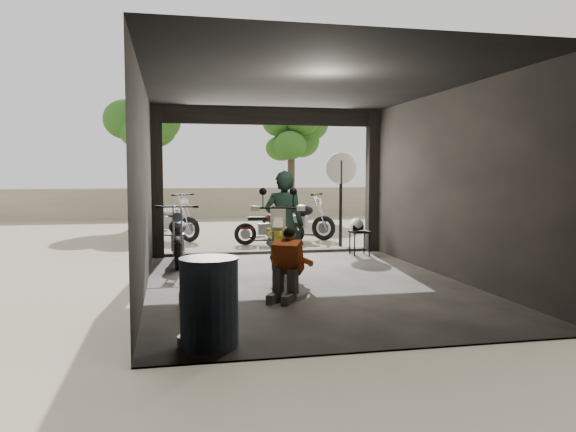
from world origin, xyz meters
name	(u,v)px	position (x,y,z in m)	size (l,w,h in m)	color
ground	(306,284)	(0.00, 0.00, 0.00)	(80.00, 80.00, 0.00)	#7A6D56
garage	(298,204)	(0.00, 0.55, 1.28)	(7.00, 7.13, 3.20)	#2D2B28
boundary_wall	(224,203)	(0.00, 14.00, 0.60)	(18.00, 0.30, 1.20)	gray
tree_left	(144,112)	(-3.00, 12.50, 3.99)	(2.20, 2.20, 5.60)	#382B1E
tree_right	(291,130)	(2.80, 14.00, 3.56)	(2.20, 2.20, 5.00)	#382B1E
main_bike	(279,242)	(-0.36, 0.42, 0.65)	(0.80, 1.95, 1.30)	#EBEEC9
left_bike	(178,234)	(-1.99, 2.45, 0.60)	(0.73, 1.76, 1.19)	black
outside_bike_a	(167,217)	(-2.20, 6.51, 0.63)	(0.77, 1.87, 1.26)	black
outside_bike_b	(270,224)	(0.31, 5.08, 0.53)	(0.64, 1.55, 1.05)	#400F10
outside_bike_c	(298,216)	(1.26, 6.06, 0.63)	(0.76, 1.85, 1.25)	black
rider	(284,225)	(-0.24, 0.55, 0.92)	(0.67, 0.44, 1.84)	#162C23
mechanic	(285,266)	(-0.56, -1.12, 0.50)	(0.51, 0.69, 0.99)	#CA521B
stool	(360,234)	(1.88, 2.78, 0.47)	(0.40, 0.40, 0.55)	black
helmet	(357,224)	(1.83, 2.85, 0.69)	(0.29, 0.31, 0.28)	white
oil_drum	(209,304)	(-1.75, -3.00, 0.46)	(0.60, 0.60, 0.93)	#495F7B
sign_post	(341,184)	(1.97, 4.43, 1.54)	(0.76, 0.08, 2.29)	black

